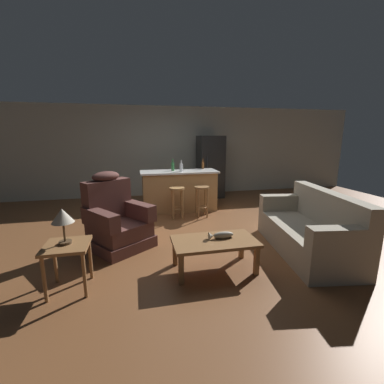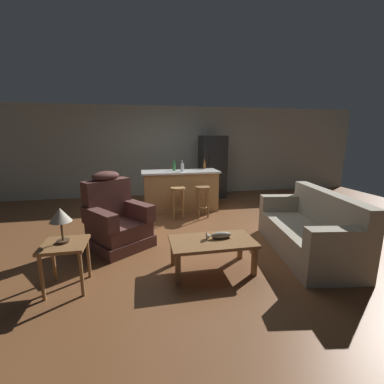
# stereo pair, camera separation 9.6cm
# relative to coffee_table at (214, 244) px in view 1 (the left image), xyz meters

# --- Properties ---
(ground_plane) EXTENTS (12.00, 12.00, 0.00)m
(ground_plane) POSITION_rel_coffee_table_xyz_m (0.03, 1.56, -0.36)
(ground_plane) COLOR brown
(back_wall) EXTENTS (12.00, 0.05, 2.60)m
(back_wall) POSITION_rel_coffee_table_xyz_m (0.03, 4.68, 0.94)
(back_wall) COLOR #B2B2A3
(back_wall) RESTS_ON ground_plane
(coffee_table) EXTENTS (1.10, 0.60, 0.42)m
(coffee_table) POSITION_rel_coffee_table_xyz_m (0.00, 0.00, 0.00)
(coffee_table) COLOR olive
(coffee_table) RESTS_ON ground_plane
(fish_figurine) EXTENTS (0.34, 0.10, 0.10)m
(fish_figurine) POSITION_rel_coffee_table_xyz_m (0.10, 0.03, 0.10)
(fish_figurine) COLOR #4C3823
(fish_figurine) RESTS_ON coffee_table
(couch) EXTENTS (1.12, 2.01, 0.94)m
(couch) POSITION_rel_coffee_table_xyz_m (1.59, 0.22, -0.02)
(couch) COLOR #9E937F
(couch) RESTS_ON ground_plane
(recliner_near_lamp) EXTENTS (1.17, 1.17, 1.20)m
(recliner_near_lamp) POSITION_rel_coffee_table_xyz_m (-1.30, 1.07, 0.06)
(recliner_near_lamp) COLOR brown
(recliner_near_lamp) RESTS_ON ground_plane
(end_table) EXTENTS (0.48, 0.48, 0.56)m
(end_table) POSITION_rel_coffee_table_xyz_m (-1.77, -0.07, 0.10)
(end_table) COLOR olive
(end_table) RESTS_ON ground_plane
(table_lamp) EXTENTS (0.24, 0.24, 0.41)m
(table_lamp) POSITION_rel_coffee_table_xyz_m (-1.78, -0.05, 0.50)
(table_lamp) COLOR #4C3823
(table_lamp) RESTS_ON end_table
(kitchen_island) EXTENTS (1.80, 0.70, 0.95)m
(kitchen_island) POSITION_rel_coffee_table_xyz_m (0.03, 2.91, 0.11)
(kitchen_island) COLOR #AD7F4C
(kitchen_island) RESTS_ON ground_plane
(bar_stool_left) EXTENTS (0.32, 0.32, 0.68)m
(bar_stool_left) POSITION_rel_coffee_table_xyz_m (-0.12, 2.28, 0.11)
(bar_stool_left) COLOR #A87A47
(bar_stool_left) RESTS_ON ground_plane
(bar_stool_right) EXTENTS (0.32, 0.32, 0.68)m
(bar_stool_right) POSITION_rel_coffee_table_xyz_m (0.42, 2.28, 0.11)
(bar_stool_right) COLOR olive
(bar_stool_right) RESTS_ON ground_plane
(refrigerator) EXTENTS (0.70, 0.69, 1.76)m
(refrigerator) POSITION_rel_coffee_table_xyz_m (1.15, 4.11, 0.52)
(refrigerator) COLOR black
(refrigerator) RESTS_ON ground_plane
(bottle_tall_green) EXTENTS (0.06, 0.06, 0.25)m
(bottle_tall_green) POSITION_rel_coffee_table_xyz_m (0.68, 3.17, 0.68)
(bottle_tall_green) COLOR brown
(bottle_tall_green) RESTS_ON kitchen_island
(bottle_short_amber) EXTENTS (0.08, 0.08, 0.26)m
(bottle_short_amber) POSITION_rel_coffee_table_xyz_m (0.06, 2.78, 0.68)
(bottle_short_amber) COLOR silver
(bottle_short_amber) RESTS_ON kitchen_island
(bottle_wine_dark) EXTENTS (0.07, 0.07, 0.28)m
(bottle_wine_dark) POSITION_rel_coffee_table_xyz_m (-0.11, 2.96, 0.69)
(bottle_wine_dark) COLOR #2D6B38
(bottle_wine_dark) RESTS_ON kitchen_island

